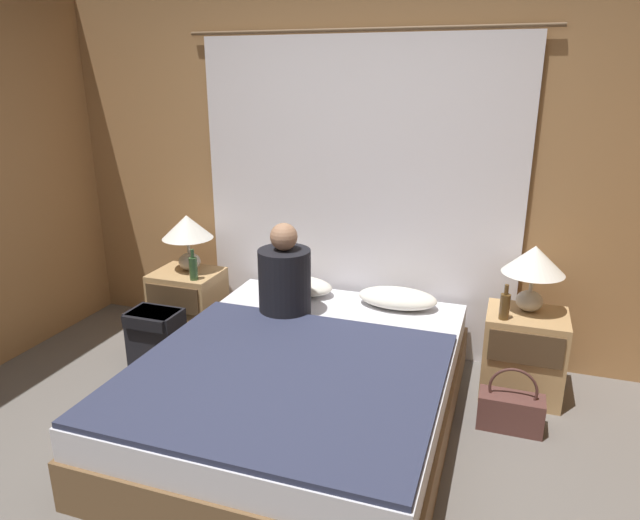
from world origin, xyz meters
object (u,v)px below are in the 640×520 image
at_px(bed, 302,389).
at_px(pillow_right, 397,298).
at_px(lamp_left, 187,231).
at_px(lamp_right, 534,265).
at_px(handbag_on_floor, 511,410).
at_px(nightstand_right, 523,354).
at_px(beer_bottle_on_right_stand, 505,306).
at_px(backpack_on_floor, 156,335).
at_px(pillow_left, 296,286).
at_px(beer_bottle_on_left_stand, 193,268).
at_px(nightstand_left, 189,306).
at_px(person_left_in_bed, 285,278).

height_order(bed, pillow_right, pillow_right).
bearing_deg(pillow_right, bed, -113.14).
bearing_deg(lamp_left, pillow_right, 1.95).
bearing_deg(lamp_right, handbag_on_floor, -96.04).
bearing_deg(pillow_right, handbag_on_floor, -34.11).
xyz_separation_m(nightstand_right, beer_bottle_on_right_stand, (-0.14, -0.12, 0.35)).
height_order(lamp_left, pillow_right, lamp_left).
distance_m(bed, backpack_on_floor, 1.20).
relative_size(pillow_left, beer_bottle_on_right_stand, 2.45).
distance_m(lamp_left, backpack_on_floor, 0.77).
distance_m(nightstand_right, pillow_right, 0.85).
relative_size(beer_bottle_on_left_stand, beer_bottle_on_right_stand, 1.04).
distance_m(nightstand_left, handbag_on_floor, 2.33).
distance_m(nightstand_left, beer_bottle_on_right_stand, 2.23).
xyz_separation_m(backpack_on_floor, handbag_on_floor, (2.28, 0.02, -0.11)).
bearing_deg(backpack_on_floor, lamp_right, 11.65).
bearing_deg(handbag_on_floor, nightstand_right, 83.14).
distance_m(lamp_right, beer_bottle_on_left_stand, 2.21).
relative_size(bed, beer_bottle_on_right_stand, 9.66).
relative_size(lamp_left, handbag_on_floor, 1.09).
bearing_deg(nightstand_left, lamp_right, 1.38).
distance_m(lamp_left, handbag_on_floor, 2.44).
bearing_deg(beer_bottle_on_left_stand, beer_bottle_on_right_stand, -0.00).
distance_m(nightstand_left, lamp_right, 2.40).
relative_size(nightstand_left, person_left_in_bed, 0.89).
height_order(pillow_left, beer_bottle_on_left_stand, beer_bottle_on_left_stand).
height_order(nightstand_left, beer_bottle_on_left_stand, beer_bottle_on_left_stand).
height_order(nightstand_right, handbag_on_floor, nightstand_right).
bearing_deg(nightstand_right, bed, -147.99).
relative_size(lamp_left, beer_bottle_on_left_stand, 1.86).
relative_size(lamp_left, lamp_right, 1.00).
bearing_deg(nightstand_right, nightstand_left, 180.00).
xyz_separation_m(pillow_left, backpack_on_floor, (-0.81, -0.53, -0.27)).
relative_size(backpack_on_floor, handbag_on_floor, 1.07).
height_order(nightstand_right, lamp_left, lamp_left).
distance_m(pillow_right, beer_bottle_on_right_stand, 0.72).
distance_m(nightstand_left, pillow_left, 0.85).
height_order(beer_bottle_on_right_stand, backpack_on_floor, beer_bottle_on_right_stand).
bearing_deg(person_left_in_bed, pillow_right, 27.59).
distance_m(beer_bottle_on_right_stand, backpack_on_floor, 2.25).
height_order(nightstand_left, handbag_on_floor, nightstand_left).
distance_m(nightstand_left, lamp_left, 0.56).
xyz_separation_m(person_left_in_bed, beer_bottle_on_right_stand, (1.33, 0.11, -0.05)).
bearing_deg(nightstand_left, lamp_left, 90.00).
height_order(person_left_in_bed, handbag_on_floor, person_left_in_bed).
relative_size(lamp_left, backpack_on_floor, 1.02).
xyz_separation_m(beer_bottle_on_right_stand, backpack_on_floor, (-2.19, -0.30, -0.39)).
bearing_deg(handbag_on_floor, bed, -163.89).
bearing_deg(handbag_on_floor, beer_bottle_on_left_stand, 172.41).
height_order(nightstand_left, lamp_left, lamp_left).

